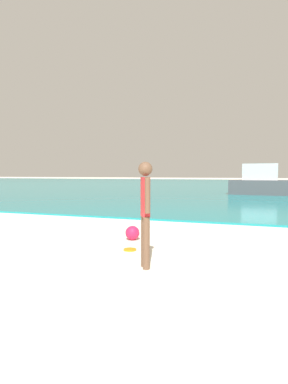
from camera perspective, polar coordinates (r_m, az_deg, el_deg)
name	(u,v)px	position (r m, az deg, el deg)	size (l,w,h in m)	color
water	(224,184)	(38.52, 14.89, 1.39)	(160.00, 60.00, 0.06)	teal
person_standing	(145,208)	(4.40, 0.25, -3.04)	(0.22, 0.32, 1.56)	brown
frisbee	(130,250)	(5.56, -2.69, -10.81)	(0.23, 0.23, 0.03)	orange
boat_near	(273,184)	(20.40, 23.24, 1.39)	(5.80, 2.19, 1.94)	#4C4C51
beach_ball	(132,233)	(6.36, -2.20, -7.72)	(0.29, 0.29, 0.29)	#E51E4C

